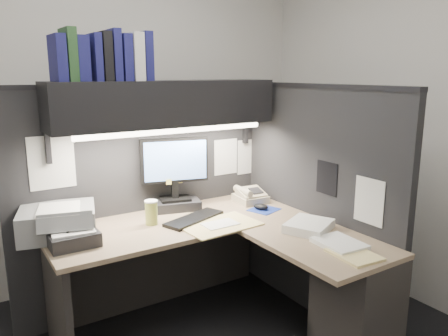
{
  "coord_description": "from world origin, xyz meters",
  "views": [
    {
      "loc": [
        -1.13,
        -1.95,
        1.7
      ],
      "look_at": [
        0.44,
        0.51,
        1.06
      ],
      "focal_mm": 35.0,
      "sensor_mm": 36.0,
      "label": 1
    }
  ],
  "objects_px": {
    "notebook_stack": "(73,239)",
    "printer": "(58,222)",
    "monitor": "(175,181)",
    "coffee_cup": "(151,213)",
    "desk": "(267,281)",
    "keyboard": "(194,219)",
    "overhead_shelf": "(166,103)",
    "telephone": "(250,196)"
  },
  "relations": [
    {
      "from": "keyboard",
      "to": "telephone",
      "type": "relative_size",
      "value": 2.02
    },
    {
      "from": "notebook_stack",
      "to": "coffee_cup",
      "type": "bearing_deg",
      "value": 9.76
    },
    {
      "from": "monitor",
      "to": "desk",
      "type": "bearing_deg",
      "value": -59.39
    },
    {
      "from": "monitor",
      "to": "coffee_cup",
      "type": "distance_m",
      "value": 0.37
    },
    {
      "from": "desk",
      "to": "coffee_cup",
      "type": "height_order",
      "value": "coffee_cup"
    },
    {
      "from": "desk",
      "to": "monitor",
      "type": "bearing_deg",
      "value": 105.38
    },
    {
      "from": "overhead_shelf",
      "to": "coffee_cup",
      "type": "xyz_separation_m",
      "value": [
        -0.2,
        -0.15,
        -0.69
      ]
    },
    {
      "from": "overhead_shelf",
      "to": "keyboard",
      "type": "relative_size",
      "value": 3.43
    },
    {
      "from": "desk",
      "to": "notebook_stack",
      "type": "bearing_deg",
      "value": 153.49
    },
    {
      "from": "keyboard",
      "to": "notebook_stack",
      "type": "bearing_deg",
      "value": 160.66
    },
    {
      "from": "monitor",
      "to": "notebook_stack",
      "type": "xyz_separation_m",
      "value": [
        -0.8,
        -0.3,
        -0.17
      ]
    },
    {
      "from": "desk",
      "to": "notebook_stack",
      "type": "distance_m",
      "value": 1.18
    },
    {
      "from": "notebook_stack",
      "to": "telephone",
      "type": "bearing_deg",
      "value": 6.28
    },
    {
      "from": "desk",
      "to": "coffee_cup",
      "type": "xyz_separation_m",
      "value": [
        -0.5,
        0.6,
        0.36
      ]
    },
    {
      "from": "coffee_cup",
      "to": "notebook_stack",
      "type": "xyz_separation_m",
      "value": [
        -0.52,
        -0.09,
        -0.03
      ]
    },
    {
      "from": "printer",
      "to": "notebook_stack",
      "type": "height_order",
      "value": "printer"
    },
    {
      "from": "notebook_stack",
      "to": "printer",
      "type": "bearing_deg",
      "value": 99.39
    },
    {
      "from": "overhead_shelf",
      "to": "keyboard",
      "type": "distance_m",
      "value": 0.8
    },
    {
      "from": "overhead_shelf",
      "to": "keyboard",
      "type": "bearing_deg",
      "value": -72.22
    },
    {
      "from": "overhead_shelf",
      "to": "coffee_cup",
      "type": "bearing_deg",
      "value": -141.68
    },
    {
      "from": "overhead_shelf",
      "to": "monitor",
      "type": "xyz_separation_m",
      "value": [
        0.08,
        0.05,
        -0.56
      ]
    },
    {
      "from": "monitor",
      "to": "keyboard",
      "type": "height_order",
      "value": "monitor"
    },
    {
      "from": "monitor",
      "to": "coffee_cup",
      "type": "xyz_separation_m",
      "value": [
        -0.28,
        -0.21,
        -0.13
      ]
    },
    {
      "from": "coffee_cup",
      "to": "notebook_stack",
      "type": "height_order",
      "value": "coffee_cup"
    },
    {
      "from": "coffee_cup",
      "to": "notebook_stack",
      "type": "relative_size",
      "value": 0.56
    },
    {
      "from": "monitor",
      "to": "notebook_stack",
      "type": "bearing_deg",
      "value": -144.44
    },
    {
      "from": "monitor",
      "to": "overhead_shelf",
      "type": "bearing_deg",
      "value": -132.12
    },
    {
      "from": "monitor",
      "to": "coffee_cup",
      "type": "bearing_deg",
      "value": -128.0
    },
    {
      "from": "keyboard",
      "to": "coffee_cup",
      "type": "bearing_deg",
      "value": 143.19
    },
    {
      "from": "telephone",
      "to": "printer",
      "type": "xyz_separation_m",
      "value": [
        -1.4,
        0.06,
        0.04
      ]
    },
    {
      "from": "keyboard",
      "to": "printer",
      "type": "relative_size",
      "value": 1.04
    },
    {
      "from": "desk",
      "to": "keyboard",
      "type": "xyz_separation_m",
      "value": [
        -0.22,
        0.52,
        0.3
      ]
    },
    {
      "from": "coffee_cup",
      "to": "monitor",
      "type": "bearing_deg",
      "value": 36.76
    },
    {
      "from": "keyboard",
      "to": "notebook_stack",
      "type": "distance_m",
      "value": 0.79
    },
    {
      "from": "overhead_shelf",
      "to": "keyboard",
      "type": "height_order",
      "value": "overhead_shelf"
    },
    {
      "from": "desk",
      "to": "printer",
      "type": "relative_size",
      "value": 3.92
    },
    {
      "from": "desk",
      "to": "notebook_stack",
      "type": "relative_size",
      "value": 6.28
    },
    {
      "from": "keyboard",
      "to": "desk",
      "type": "bearing_deg",
      "value": -86.31
    },
    {
      "from": "overhead_shelf",
      "to": "notebook_stack",
      "type": "distance_m",
      "value": 1.05
    },
    {
      "from": "desk",
      "to": "notebook_stack",
      "type": "xyz_separation_m",
      "value": [
        -1.02,
        0.51,
        0.33
      ]
    },
    {
      "from": "keyboard",
      "to": "telephone",
      "type": "distance_m",
      "value": 0.59
    },
    {
      "from": "desk",
      "to": "overhead_shelf",
      "type": "relative_size",
      "value": 1.1
    }
  ]
}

